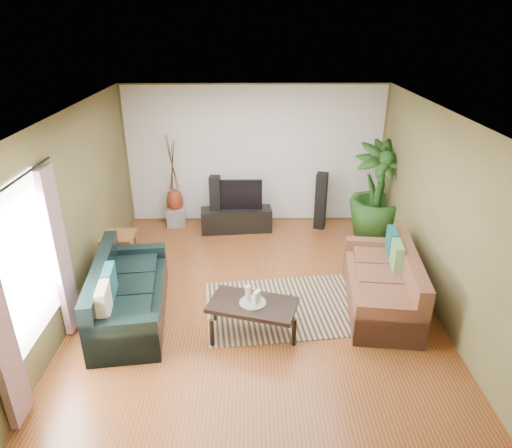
{
  "coord_description": "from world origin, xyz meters",
  "views": [
    {
      "loc": [
        -0.07,
        -5.83,
        3.8
      ],
      "look_at": [
        0.0,
        0.2,
        1.05
      ],
      "focal_mm": 32.0,
      "sensor_mm": 36.0,
      "label": 1
    }
  ],
  "objects_px": {
    "speaker_right": "(321,201)",
    "sofa_right": "(382,279)",
    "vase": "(175,200)",
    "television": "(236,194)",
    "speaker_left": "(216,204)",
    "side_table": "(120,250)",
    "tv_stand": "(236,220)",
    "potted_plant": "(378,191)",
    "pedestal": "(176,216)",
    "coffee_table": "(253,318)",
    "sofa_left": "(130,290)"
  },
  "relations": [
    {
      "from": "speaker_right",
      "to": "sofa_right",
      "type": "bearing_deg",
      "value": -60.2
    },
    {
      "from": "vase",
      "to": "television",
      "type": "bearing_deg",
      "value": -12.55
    },
    {
      "from": "speaker_left",
      "to": "speaker_right",
      "type": "relative_size",
      "value": 0.98
    },
    {
      "from": "television",
      "to": "side_table",
      "type": "height_order",
      "value": "television"
    },
    {
      "from": "speaker_right",
      "to": "speaker_left",
      "type": "bearing_deg",
      "value": -157.81
    },
    {
      "from": "tv_stand",
      "to": "side_table",
      "type": "distance_m",
      "value": 2.31
    },
    {
      "from": "potted_plant",
      "to": "tv_stand",
      "type": "bearing_deg",
      "value": 175.07
    },
    {
      "from": "speaker_right",
      "to": "side_table",
      "type": "distance_m",
      "value": 3.82
    },
    {
      "from": "tv_stand",
      "to": "speaker_right",
      "type": "height_order",
      "value": "speaker_right"
    },
    {
      "from": "speaker_right",
      "to": "pedestal",
      "type": "distance_m",
      "value": 2.87
    },
    {
      "from": "television",
      "to": "pedestal",
      "type": "relative_size",
      "value": 2.74
    },
    {
      "from": "coffee_table",
      "to": "vase",
      "type": "bearing_deg",
      "value": 130.33
    },
    {
      "from": "coffee_table",
      "to": "tv_stand",
      "type": "height_order",
      "value": "coffee_table"
    },
    {
      "from": "side_table",
      "to": "tv_stand",
      "type": "bearing_deg",
      "value": 34.82
    },
    {
      "from": "pedestal",
      "to": "vase",
      "type": "distance_m",
      "value": 0.34
    },
    {
      "from": "tv_stand",
      "to": "vase",
      "type": "height_order",
      "value": "vase"
    },
    {
      "from": "sofa_right",
      "to": "television",
      "type": "xyz_separation_m",
      "value": [
        -2.12,
        2.55,
        0.32
      ]
    },
    {
      "from": "tv_stand",
      "to": "speaker_left",
      "type": "relative_size",
      "value": 1.23
    },
    {
      "from": "tv_stand",
      "to": "television",
      "type": "height_order",
      "value": "television"
    },
    {
      "from": "sofa_right",
      "to": "side_table",
      "type": "distance_m",
      "value": 4.2
    },
    {
      "from": "potted_plant",
      "to": "television",
      "type": "bearing_deg",
      "value": 174.63
    },
    {
      "from": "speaker_left",
      "to": "potted_plant",
      "type": "height_order",
      "value": "potted_plant"
    },
    {
      "from": "television",
      "to": "vase",
      "type": "height_order",
      "value": "television"
    },
    {
      "from": "coffee_table",
      "to": "speaker_right",
      "type": "bearing_deg",
      "value": 84.52
    },
    {
      "from": "pedestal",
      "to": "speaker_right",
      "type": "bearing_deg",
      "value": -3.2
    },
    {
      "from": "potted_plant",
      "to": "coffee_table",
      "type": "bearing_deg",
      "value": -128.25
    },
    {
      "from": "sofa_right",
      "to": "tv_stand",
      "type": "relative_size",
      "value": 1.47
    },
    {
      "from": "television",
      "to": "vase",
      "type": "relative_size",
      "value": 2.14
    },
    {
      "from": "speaker_left",
      "to": "sofa_right",
      "type": "bearing_deg",
      "value": -42.93
    },
    {
      "from": "vase",
      "to": "speaker_right",
      "type": "bearing_deg",
      "value": -3.2
    },
    {
      "from": "tv_stand",
      "to": "speaker_left",
      "type": "distance_m",
      "value": 0.51
    },
    {
      "from": "potted_plant",
      "to": "side_table",
      "type": "bearing_deg",
      "value": -166.34
    },
    {
      "from": "pedestal",
      "to": "television",
      "type": "bearing_deg",
      "value": -12.55
    },
    {
      "from": "tv_stand",
      "to": "potted_plant",
      "type": "height_order",
      "value": "potted_plant"
    },
    {
      "from": "speaker_left",
      "to": "side_table",
      "type": "height_order",
      "value": "speaker_left"
    },
    {
      "from": "speaker_right",
      "to": "television",
      "type": "bearing_deg",
      "value": -156.85
    },
    {
      "from": "sofa_right",
      "to": "television",
      "type": "bearing_deg",
      "value": -133.02
    },
    {
      "from": "sofa_right",
      "to": "tv_stand",
      "type": "distance_m",
      "value": 3.31
    },
    {
      "from": "coffee_table",
      "to": "speaker_left",
      "type": "distance_m",
      "value": 3.27
    },
    {
      "from": "sofa_left",
      "to": "pedestal",
      "type": "distance_m",
      "value": 3.07
    },
    {
      "from": "sofa_left",
      "to": "side_table",
      "type": "xyz_separation_m",
      "value": [
        -0.53,
        1.45,
        -0.15
      ]
    },
    {
      "from": "potted_plant",
      "to": "sofa_right",
      "type": "bearing_deg",
      "value": -101.79
    },
    {
      "from": "tv_stand",
      "to": "speaker_left",
      "type": "bearing_deg",
      "value": 170.86
    },
    {
      "from": "sofa_left",
      "to": "sofa_right",
      "type": "xyz_separation_m",
      "value": [
        3.49,
        0.24,
        0.0
      ]
    },
    {
      "from": "coffee_table",
      "to": "tv_stand",
      "type": "xyz_separation_m",
      "value": [
        -0.3,
        3.15,
        -0.0
      ]
    },
    {
      "from": "sofa_right",
      "to": "vase",
      "type": "xyz_separation_m",
      "value": [
        -3.33,
        2.82,
        0.1
      ]
    },
    {
      "from": "television",
      "to": "speaker_left",
      "type": "distance_m",
      "value": 0.44
    },
    {
      "from": "sofa_left",
      "to": "vase",
      "type": "height_order",
      "value": "sofa_left"
    },
    {
      "from": "tv_stand",
      "to": "potted_plant",
      "type": "xyz_separation_m",
      "value": [
        2.61,
        -0.22,
        0.67
      ]
    },
    {
      "from": "sofa_right",
      "to": "television",
      "type": "height_order",
      "value": "television"
    }
  ]
}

